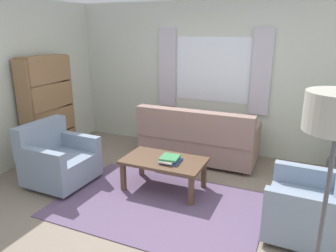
# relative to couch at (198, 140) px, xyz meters

# --- Properties ---
(ground_plane) EXTENTS (6.24, 6.24, 0.00)m
(ground_plane) POSITION_rel_couch_xyz_m (0.02, -1.57, -0.37)
(ground_plane) COLOR gray
(wall_back) EXTENTS (5.32, 0.12, 2.60)m
(wall_back) POSITION_rel_couch_xyz_m (0.02, 0.69, 0.93)
(wall_back) COLOR beige
(wall_back) RESTS_ON ground_plane
(window_with_curtains) EXTENTS (1.98, 0.07, 1.40)m
(window_with_curtains) POSITION_rel_couch_xyz_m (0.02, 0.61, 1.08)
(window_with_curtains) COLOR white
(area_rug) EXTENTS (2.54, 1.69, 0.01)m
(area_rug) POSITION_rel_couch_xyz_m (0.02, -1.57, -0.36)
(area_rug) COLOR #604C6B
(area_rug) RESTS_ON ground_plane
(couch) EXTENTS (1.90, 0.82, 0.92)m
(couch) POSITION_rel_couch_xyz_m (0.00, 0.00, 0.00)
(couch) COLOR gray
(couch) RESTS_ON ground_plane
(armchair_left) EXTENTS (0.84, 0.86, 0.88)m
(armchair_left) POSITION_rel_couch_xyz_m (-1.56, -1.57, -0.01)
(armchair_left) COLOR gray
(armchair_left) RESTS_ON ground_plane
(armchair_right) EXTENTS (0.85, 0.86, 0.88)m
(armchair_right) POSITION_rel_couch_xyz_m (1.78, -1.47, -0.01)
(armchair_right) COLOR gray
(armchair_right) RESTS_ON ground_plane
(coffee_table) EXTENTS (1.10, 0.64, 0.44)m
(coffee_table) POSITION_rel_couch_xyz_m (-0.09, -1.14, 0.01)
(coffee_table) COLOR brown
(coffee_table) RESTS_ON ground_plane
(book_stack_on_table) EXTENTS (0.27, 0.33, 0.07)m
(book_stack_on_table) POSITION_rel_couch_xyz_m (0.01, -1.17, 0.11)
(book_stack_on_table) COLOR #335199
(book_stack_on_table) RESTS_ON coffee_table
(bookshelf) EXTENTS (0.30, 0.94, 1.72)m
(bookshelf) POSITION_rel_couch_xyz_m (-2.32, -0.82, 0.42)
(bookshelf) COLOR olive
(bookshelf) RESTS_ON ground_plane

